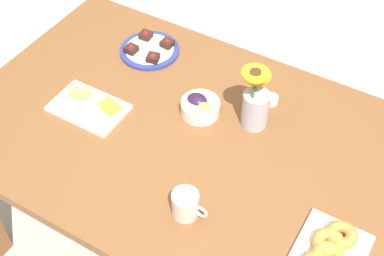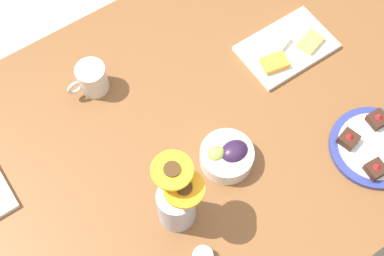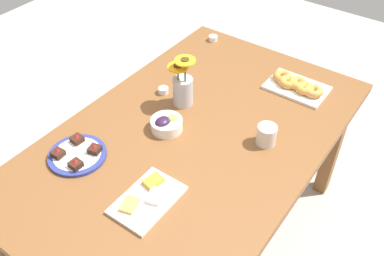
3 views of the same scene
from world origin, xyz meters
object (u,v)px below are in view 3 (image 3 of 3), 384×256
grape_bowl (166,124)px  croissant_platter (297,85)px  jam_cup_berry (213,38)px  flower_vase (183,88)px  coffee_mug (267,135)px  jam_cup_honey (163,90)px  dessert_plate (77,154)px  cheese_platter (148,198)px  dining_table (192,150)px

grape_bowl → croissant_platter: bearing=-29.2°
croissant_platter → jam_cup_berry: bearing=75.5°
flower_vase → coffee_mug: bearing=-91.5°
croissant_platter → jam_cup_honey: bearing=128.1°
jam_cup_berry → dessert_plate: 1.07m
grape_bowl → croissant_platter: size_ratio=0.48×
coffee_mug → grape_bowl: size_ratio=0.85×
coffee_mug → cheese_platter: 0.55m
dining_table → cheese_platter: 0.39m
grape_bowl → dessert_plate: (-0.33, 0.19, -0.02)m
grape_bowl → coffee_mug: bearing=-65.7°
croissant_platter → jam_cup_berry: size_ratio=5.83×
croissant_platter → grape_bowl: bearing=150.8°
coffee_mug → cheese_platter: bearing=158.7°
croissant_platter → dessert_plate: bearing=150.8°
grape_bowl → jam_cup_berry: (0.73, 0.25, -0.01)m
cheese_platter → flower_vase: size_ratio=1.05×
croissant_platter → coffee_mug: bearing=-172.2°
cheese_platter → dessert_plate: bearing=89.0°
cheese_platter → jam_cup_honey: cheese_platter is taller
jam_cup_honey → jam_cup_berry: (0.54, 0.08, 0.00)m
jam_cup_honey → flower_vase: bearing=-94.8°
jam_cup_berry → flower_vase: size_ratio=0.19×
jam_cup_honey → dining_table: bearing=-119.8°
jam_cup_honey → croissant_platter: bearing=-51.9°
grape_bowl → jam_cup_honey: 0.26m
croissant_platter → jam_cup_honey: 0.63m
dining_table → croissant_platter: croissant_platter is taller
dessert_plate → jam_cup_honey: bearing=-1.7°
cheese_platter → jam_cup_berry: cheese_platter is taller
grape_bowl → jam_cup_honey: bearing=41.5°
dining_table → jam_cup_berry: 0.79m
jam_cup_honey → flower_vase: size_ratio=0.19×
flower_vase → dining_table: bearing=-133.5°
dining_table → grape_bowl: grape_bowl is taller
coffee_mug → croissant_platter: 0.41m
jam_cup_honey → flower_vase: 0.14m
dining_table → flower_vase: 0.28m
dessert_plate → flower_vase: 0.54m
croissant_platter → cheese_platter: bearing=171.2°
dining_table → croissant_platter: 0.60m
cheese_platter → croissant_platter: 0.93m
coffee_mug → flower_vase: 0.43m
jam_cup_honey → flower_vase: flower_vase is taller
coffee_mug → jam_cup_berry: 0.84m
grape_bowl → jam_cup_berry: grape_bowl is taller
grape_bowl → flower_vase: bearing=14.9°
dining_table → coffee_mug: size_ratio=13.84×
dining_table → flower_vase: (0.15, 0.16, 0.17)m
croissant_platter → jam_cup_honey: size_ratio=5.83×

